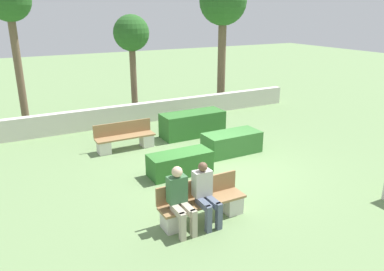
# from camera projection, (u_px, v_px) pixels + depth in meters

# --- Properties ---
(ground_plane) EXTENTS (60.00, 60.00, 0.00)m
(ground_plane) POSITION_uv_depth(u_px,v_px,m) (216.00, 169.00, 10.30)
(ground_plane) COLOR #6B8956
(perimeter_wall) EXTENTS (13.26, 0.30, 0.75)m
(perimeter_wall) POSITION_uv_depth(u_px,v_px,m) (145.00, 112.00, 14.54)
(perimeter_wall) COLOR beige
(perimeter_wall) RESTS_ON ground_plane
(bench_front) EXTENTS (1.88, 0.49, 0.84)m
(bench_front) POSITION_uv_depth(u_px,v_px,m) (202.00, 205.00, 7.74)
(bench_front) COLOR #937047
(bench_front) RESTS_ON ground_plane
(bench_left_side) EXTENTS (1.85, 0.49, 0.84)m
(bench_left_side) POSITION_uv_depth(u_px,v_px,m) (125.00, 139.00, 11.66)
(bench_left_side) COLOR #937047
(bench_left_side) RESTS_ON ground_plane
(person_seated_man) EXTENTS (0.38, 0.64, 1.30)m
(person_seated_man) POSITION_uv_depth(u_px,v_px,m) (205.00, 191.00, 7.49)
(person_seated_man) COLOR #515B70
(person_seated_man) RESTS_ON ground_plane
(person_seated_woman) EXTENTS (0.38, 0.64, 1.32)m
(person_seated_woman) POSITION_uv_depth(u_px,v_px,m) (180.00, 197.00, 7.23)
(person_seated_woman) COLOR #B2A893
(person_seated_woman) RESTS_ON ground_plane
(hedge_block_near_left) EXTENTS (2.20, 0.85, 0.83)m
(hedge_block_near_left) POSITION_uv_depth(u_px,v_px,m) (193.00, 124.00, 12.91)
(hedge_block_near_left) COLOR #33702D
(hedge_block_near_left) RESTS_ON ground_plane
(hedge_block_near_right) EXTENTS (1.75, 0.82, 0.65)m
(hedge_block_near_right) POSITION_uv_depth(u_px,v_px,m) (232.00, 143.00, 11.35)
(hedge_block_near_right) COLOR #3D7A38
(hedge_block_near_right) RESTS_ON ground_plane
(hedge_block_mid_left) EXTENTS (1.68, 0.70, 0.59)m
(hedge_block_mid_left) POSITION_uv_depth(u_px,v_px,m) (180.00, 163.00, 9.91)
(hedge_block_mid_left) COLOR #33702D
(hedge_block_mid_left) RESTS_ON ground_plane
(tree_leftmost) EXTENTS (1.49, 1.49, 5.24)m
(tree_leftmost) POSITION_uv_depth(u_px,v_px,m) (9.00, 5.00, 12.54)
(tree_leftmost) COLOR brown
(tree_leftmost) RESTS_ON ground_plane
(tree_center_left) EXTENTS (1.41, 1.41, 4.00)m
(tree_center_left) POSITION_uv_depth(u_px,v_px,m) (131.00, 36.00, 14.69)
(tree_center_left) COLOR brown
(tree_center_left) RESTS_ON ground_plane
(tree_center_right) EXTENTS (2.06, 2.06, 5.53)m
(tree_center_right) POSITION_uv_depth(u_px,v_px,m) (223.00, 4.00, 16.14)
(tree_center_right) COLOR brown
(tree_center_right) RESTS_ON ground_plane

